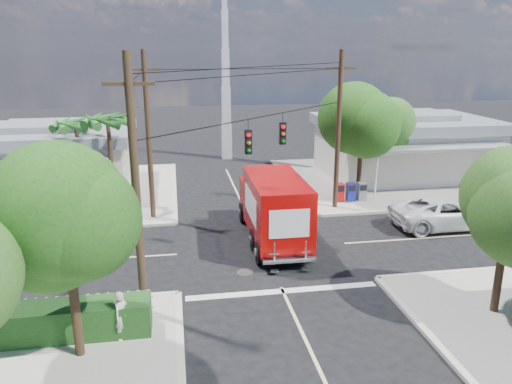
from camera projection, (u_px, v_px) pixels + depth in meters
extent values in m
plane|color=black|center=(263.00, 249.00, 23.39)|extent=(120.00, 120.00, 0.00)
cube|color=#ABA69B|center=(387.00, 179.00, 35.53)|extent=(14.00, 14.00, 0.14)
cube|color=beige|center=(292.00, 183.00, 34.42)|extent=(0.25, 14.00, 0.14)
cube|color=beige|center=(437.00, 209.00, 28.90)|extent=(14.00, 0.25, 0.14)
cube|color=#ABA69B|center=(64.00, 193.00, 32.05)|extent=(14.00, 14.00, 0.14)
cube|color=beige|center=(174.00, 188.00, 33.15)|extent=(0.25, 14.00, 0.14)
cube|color=beige|center=(37.00, 231.00, 25.42)|extent=(14.00, 0.25, 0.14)
cube|color=beige|center=(236.00, 191.00, 32.86)|extent=(0.12, 12.00, 0.01)
cube|color=beige|center=(459.00, 236.00, 24.97)|extent=(12.00, 0.12, 0.01)
cube|color=beige|center=(38.00, 263.00, 21.80)|extent=(12.00, 0.12, 0.01)
cube|color=silver|center=(283.00, 291.00, 19.31)|extent=(7.50, 0.40, 0.01)
cube|color=silver|center=(403.00, 151.00, 36.22)|extent=(11.00, 8.00, 3.40)
cube|color=gray|center=(405.00, 123.00, 35.65)|extent=(11.80, 8.80, 0.70)
cube|color=gray|center=(406.00, 116.00, 35.51)|extent=(6.05, 4.40, 0.50)
cube|color=gray|center=(439.00, 148.00, 31.24)|extent=(9.90, 1.80, 0.15)
cylinder|color=silver|center=(376.00, 176.00, 30.19)|extent=(0.12, 0.12, 2.90)
cylinder|color=silver|center=(508.00, 170.00, 31.59)|extent=(0.12, 0.12, 2.90)
cube|color=beige|center=(50.00, 163.00, 32.84)|extent=(10.00, 8.00, 3.20)
cube|color=gray|center=(47.00, 134.00, 32.30)|extent=(10.80, 8.80, 0.70)
cube|color=gray|center=(46.00, 126.00, 32.16)|extent=(5.50, 4.40, 0.50)
cube|color=gray|center=(28.00, 163.00, 27.89)|extent=(9.00, 1.80, 0.15)
cylinder|color=silver|center=(102.00, 187.00, 28.15)|extent=(0.12, 0.12, 2.70)
cube|color=silver|center=(227.00, 141.00, 41.99)|extent=(0.80, 0.80, 3.00)
cube|color=silver|center=(226.00, 105.00, 41.15)|extent=(0.70, 0.70, 3.00)
cube|color=silver|center=(225.00, 68.00, 40.32)|extent=(0.60, 0.60, 3.00)
cube|color=silver|center=(225.00, 29.00, 39.48)|extent=(0.50, 0.50, 3.00)
cylinder|color=#422D1C|center=(74.00, 299.00, 14.62)|extent=(0.28, 0.28, 3.71)
sphere|color=#1A4C17|center=(66.00, 224.00, 13.97)|extent=(3.71, 3.71, 3.71)
sphere|color=#1A4C17|center=(51.00, 215.00, 14.03)|extent=(3.02, 3.02, 3.02)
sphere|color=#1A4C17|center=(77.00, 231.00, 13.78)|extent=(3.25, 3.25, 3.25)
cylinder|color=#422D1C|center=(359.00, 165.00, 30.36)|extent=(0.28, 0.28, 4.10)
sphere|color=#1A4C17|center=(362.00, 123.00, 29.64)|extent=(4.10, 4.10, 4.10)
sphere|color=#1A4C17|center=(355.00, 119.00, 29.70)|extent=(3.33, 3.33, 3.33)
sphere|color=#1A4C17|center=(369.00, 126.00, 29.45)|extent=(3.58, 3.58, 3.58)
cylinder|color=#422D1C|center=(385.00, 160.00, 32.92)|extent=(0.28, 0.28, 3.58)
sphere|color=#295C19|center=(387.00, 126.00, 32.30)|extent=(3.58, 3.58, 3.58)
sphere|color=#295C19|center=(380.00, 122.00, 32.36)|extent=(2.91, 2.91, 2.91)
sphere|color=#295C19|center=(394.00, 128.00, 32.10)|extent=(3.14, 3.14, 3.14)
cylinder|color=#422D1C|center=(500.00, 265.00, 17.15)|extent=(0.28, 0.28, 3.46)
sphere|color=#295C19|center=(509.00, 206.00, 16.55)|extent=(3.46, 3.46, 3.46)
sphere|color=#295C19|center=(495.00, 198.00, 16.62)|extent=(2.81, 2.81, 2.81)
cylinder|color=#422D1C|center=(111.00, 164.00, 28.57)|extent=(0.24, 0.24, 5.00)
cone|color=#286A25|center=(124.00, 119.00, 27.98)|extent=(0.50, 2.06, 0.98)
cone|color=#286A25|center=(119.00, 117.00, 28.60)|extent=(1.92, 1.68, 0.98)
cone|color=#286A25|center=(106.00, 117.00, 28.64)|extent=(2.12, 0.95, 0.98)
cone|color=#286A25|center=(94.00, 118.00, 28.08)|extent=(1.34, 2.07, 0.98)
cone|color=#286A25|center=(91.00, 120.00, 27.34)|extent=(1.34, 2.07, 0.98)
cone|color=#286A25|center=(102.00, 121.00, 26.98)|extent=(2.12, 0.95, 0.98)
cone|color=#286A25|center=(117.00, 120.00, 27.26)|extent=(1.92, 1.68, 0.98)
cylinder|color=#422D1C|center=(80.00, 163.00, 29.73)|extent=(0.24, 0.24, 4.60)
cone|color=#286A25|center=(92.00, 123.00, 29.20)|extent=(0.50, 2.06, 0.98)
cone|color=#286A25|center=(88.00, 121.00, 29.81)|extent=(1.92, 1.68, 0.98)
cone|color=#286A25|center=(75.00, 121.00, 29.86)|extent=(2.12, 0.95, 0.98)
cone|color=#286A25|center=(63.00, 122.00, 29.30)|extent=(1.34, 2.07, 0.98)
cone|color=#286A25|center=(60.00, 124.00, 28.56)|extent=(1.34, 2.07, 0.98)
cone|color=#286A25|center=(69.00, 125.00, 28.20)|extent=(2.12, 0.95, 0.98)
cone|color=#286A25|center=(84.00, 125.00, 28.48)|extent=(1.92, 1.68, 0.98)
cylinder|color=#473321|center=(136.00, 192.00, 16.38)|extent=(0.28, 0.28, 9.00)
cube|color=#473321|center=(129.00, 84.00, 15.41)|extent=(1.60, 0.12, 0.12)
cylinder|color=#473321|center=(338.00, 133.00, 27.88)|extent=(0.28, 0.28, 9.00)
cube|color=#473321|center=(341.00, 68.00, 26.90)|extent=(1.60, 0.12, 0.12)
cylinder|color=#473321|center=(149.00, 138.00, 26.23)|extent=(0.28, 0.28, 9.00)
cube|color=#473321|center=(145.00, 70.00, 25.26)|extent=(1.60, 0.12, 0.12)
cylinder|color=black|center=(264.00, 116.00, 21.66)|extent=(10.43, 10.43, 0.04)
cube|color=black|center=(248.00, 142.00, 21.04)|extent=(0.30, 0.24, 1.05)
sphere|color=red|center=(249.00, 135.00, 20.81)|extent=(0.20, 0.20, 0.20)
cube|color=black|center=(283.00, 133.00, 23.14)|extent=(0.30, 0.24, 1.05)
sphere|color=red|center=(283.00, 127.00, 22.91)|extent=(0.20, 0.20, 0.20)
cube|color=silver|center=(64.00, 314.00, 16.71)|extent=(5.94, 0.05, 0.08)
cube|color=silver|center=(63.00, 303.00, 16.60)|extent=(5.94, 0.05, 0.08)
cube|color=silver|center=(149.00, 303.00, 17.11)|extent=(0.09, 0.06, 1.00)
cube|color=#133F14|center=(52.00, 322.00, 15.87)|extent=(6.20, 1.20, 1.10)
cube|color=#BA0C0C|center=(339.00, 192.00, 29.99)|extent=(0.50, 0.50, 1.10)
cube|color=navy|center=(351.00, 192.00, 30.10)|extent=(0.50, 0.50, 1.10)
cube|color=slate|center=(362.00, 191.00, 30.21)|extent=(0.50, 0.50, 1.10)
cube|color=black|center=(272.00, 229.00, 24.42)|extent=(2.24, 7.43, 0.24)
cube|color=#B30705|center=(262.00, 197.00, 26.95)|extent=(2.29, 1.63, 2.09)
cube|color=black|center=(260.00, 187.00, 27.48)|extent=(2.00, 0.25, 0.90)
cube|color=silver|center=(260.00, 204.00, 27.95)|extent=(2.19, 0.13, 0.33)
cube|color=#B30705|center=(276.00, 207.00, 23.21)|extent=(2.42, 5.53, 2.76)
cube|color=white|center=(301.00, 203.00, 23.35)|extent=(0.04, 3.42, 1.24)
cube|color=white|center=(251.00, 205.00, 22.98)|extent=(0.04, 3.42, 1.24)
cube|color=white|center=(289.00, 224.00, 20.53)|extent=(1.71, 0.03, 1.24)
cube|color=silver|center=(289.00, 260.00, 20.85)|extent=(2.28, 0.25, 0.17)
cube|color=silver|center=(274.00, 254.00, 20.53)|extent=(0.43, 0.06, 0.95)
cube|color=silver|center=(306.00, 252.00, 20.73)|extent=(0.43, 0.06, 0.95)
cylinder|color=black|center=(243.00, 213.00, 26.86)|extent=(0.31, 1.05, 1.05)
cylinder|color=black|center=(283.00, 211.00, 27.20)|extent=(0.31, 1.05, 1.05)
cylinder|color=black|center=(260.00, 252.00, 21.63)|extent=(0.31, 1.05, 1.05)
cylinder|color=black|center=(309.00, 249.00, 21.97)|extent=(0.31, 1.05, 1.05)
imported|color=silver|center=(447.00, 212.00, 26.01)|extent=(5.81, 2.69, 1.61)
imported|color=beige|center=(122.00, 316.00, 15.71)|extent=(0.66, 0.71, 1.62)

